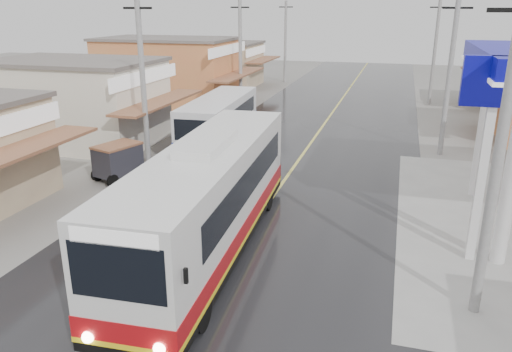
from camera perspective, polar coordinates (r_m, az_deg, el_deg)
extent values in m
plane|color=slate|center=(15.06, -4.25, -11.00)|extent=(120.00, 120.00, 0.00)
cube|color=black|center=(28.60, 6.16, 3.59)|extent=(12.00, 90.00, 0.02)
cube|color=#D8CC4C|center=(28.59, 6.16, 3.62)|extent=(0.15, 90.00, 0.01)
cylinder|color=white|center=(21.98, 24.50, 4.71)|extent=(0.44, 0.44, 5.50)
cylinder|color=white|center=(16.27, 27.14, -0.20)|extent=(0.44, 0.44, 5.50)
cube|color=white|center=(16.06, 24.49, 0.90)|extent=(0.25, 0.25, 6.00)
cube|color=#0B0B9F|center=(15.54, 25.74, 9.70)|extent=(1.80, 0.30, 1.40)
cube|color=silver|center=(15.58, -5.45, -1.90)|extent=(3.01, 11.74, 2.86)
cube|color=black|center=(16.19, -5.28, -6.96)|extent=(3.04, 11.76, 0.29)
cube|color=#A90E13|center=(15.98, -5.34, -5.39)|extent=(3.06, 11.78, 0.53)
cube|color=yellow|center=(16.11, -5.30, -6.43)|extent=(3.07, 11.79, 0.14)
cube|color=black|center=(15.91, -4.94, -0.24)|extent=(2.93, 9.32, 0.97)
cube|color=black|center=(10.62, -15.52, -10.53)|extent=(2.13, 0.23, 1.26)
cube|color=black|center=(20.75, -0.46, 4.66)|extent=(2.13, 0.23, 1.07)
cube|color=white|center=(10.27, -15.90, -6.74)|extent=(1.93, 0.22, 0.34)
cube|color=silver|center=(15.10, -5.64, 3.70)|extent=(1.31, 2.96, 0.29)
cylinder|color=black|center=(13.27, -15.46, -13.38)|extent=(0.39, 1.08, 1.07)
cylinder|color=black|center=(12.49, -6.54, -14.98)|extent=(0.39, 1.08, 1.07)
cylinder|color=black|center=(19.67, -4.89, -1.84)|extent=(0.39, 1.08, 1.07)
cylinder|color=black|center=(19.15, 1.18, -2.36)|extent=(0.39, 1.08, 1.07)
sphere|color=#FFF2CC|center=(11.81, -18.64, -17.03)|extent=(0.28, 0.28, 0.27)
sphere|color=#FFF2CC|center=(11.13, -10.97, -18.77)|extent=(0.28, 0.28, 0.27)
cube|color=black|center=(11.49, -20.97, -9.04)|extent=(0.08, 0.08, 0.34)
cube|color=black|center=(10.31, -8.02, -11.23)|extent=(0.08, 0.08, 0.34)
cube|color=silver|center=(27.51, -4.20, 6.54)|extent=(2.70, 8.45, 2.32)
cube|color=navy|center=(27.69, -4.16, 4.95)|extent=(2.74, 8.49, 0.93)
cube|color=black|center=(27.45, -4.22, 7.20)|extent=(2.66, 7.07, 0.83)
cube|color=black|center=(23.64, -7.12, 5.20)|extent=(1.93, 0.23, 1.02)
cylinder|color=black|center=(25.40, -8.22, 2.65)|extent=(0.33, 0.94, 0.93)
cylinder|color=black|center=(24.77, -3.92, 2.39)|extent=(0.33, 0.94, 0.93)
cylinder|color=black|center=(30.82, -4.33, 5.67)|extent=(0.33, 0.94, 0.93)
cylinder|color=black|center=(30.30, -0.72, 5.49)|extent=(0.33, 0.94, 0.93)
imported|color=black|center=(26.82, -4.75, 3.81)|extent=(0.84, 2.14, 1.11)
imported|color=#27753C|center=(26.40, -4.98, 5.34)|extent=(0.69, 0.47, 1.84)
cube|color=#26262D|center=(23.27, -15.50, 1.77)|extent=(1.80, 2.24, 1.26)
cube|color=brown|center=(23.08, -15.64, 3.39)|extent=(1.86, 2.30, 0.10)
cylinder|color=black|center=(23.55, -17.69, 0.15)|extent=(0.34, 0.61, 0.58)
cylinder|color=black|center=(24.37, -15.23, 1.00)|extent=(0.34, 0.61, 0.58)
cylinder|color=black|center=(22.50, -16.04, -0.55)|extent=(0.29, 0.59, 0.58)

